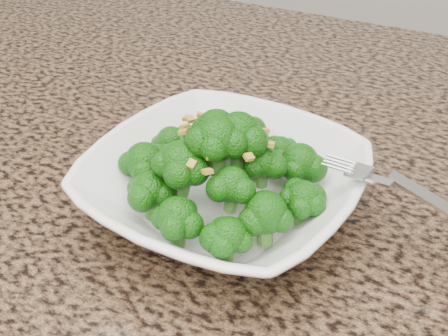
% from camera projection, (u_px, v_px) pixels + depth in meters
% --- Properties ---
extents(granite_counter, '(1.64, 1.04, 0.03)m').
position_uv_depth(granite_counter, '(119.00, 182.00, 0.58)').
color(granite_counter, brown).
rests_on(granite_counter, cabinet).
extents(bowl, '(0.26, 0.26, 0.06)m').
position_uv_depth(bowl, '(224.00, 187.00, 0.50)').
color(bowl, white).
rests_on(bowl, granite_counter).
extents(broccoli_pile, '(0.21, 0.21, 0.07)m').
position_uv_depth(broccoli_pile, '(224.00, 128.00, 0.47)').
color(broccoli_pile, '#145A0A').
rests_on(broccoli_pile, bowl).
extents(garlic_topping, '(0.13, 0.13, 0.01)m').
position_uv_depth(garlic_topping, '(224.00, 89.00, 0.45)').
color(garlic_topping, gold).
rests_on(garlic_topping, broccoli_pile).
extents(fork, '(0.18, 0.06, 0.01)m').
position_uv_depth(fork, '(384.00, 182.00, 0.45)').
color(fork, silver).
rests_on(fork, bowl).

